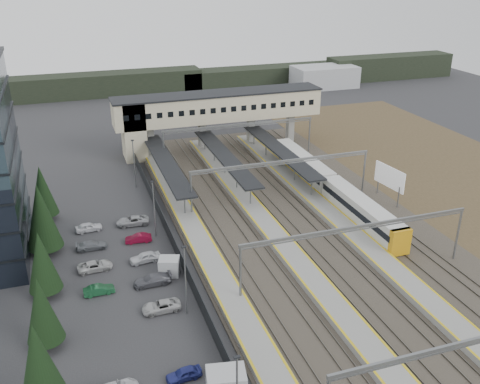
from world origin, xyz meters
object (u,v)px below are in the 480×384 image
object	(u,v)px
relay_cabin_far	(169,266)
train	(330,187)
footbridge	(205,111)
billboard	(389,178)

from	to	relation	value
relay_cabin_far	train	distance (m)	31.30
relay_cabin_far	footbridge	bearing A→B (deg)	69.24
footbridge	train	size ratio (longest dim) A/B	1.05
billboard	train	bearing A→B (deg)	154.73
train	billboard	size ratio (longest dim) A/B	5.92
footbridge	billboard	distance (m)	38.18
train	billboard	xyz separation A→B (m)	(7.95, -3.75, 1.86)
train	billboard	world-z (taller)	billboard
relay_cabin_far	billboard	bearing A→B (deg)	15.21
train	billboard	distance (m)	8.99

